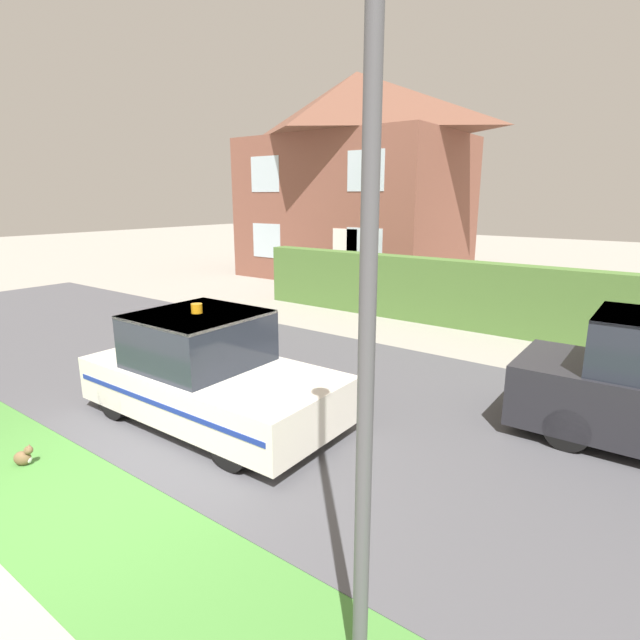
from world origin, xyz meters
name	(u,v)px	position (x,y,z in m)	size (l,w,h in m)	color
ground_plane	(77,507)	(0.00, 0.00, 0.00)	(80.00, 80.00, 0.00)	gray
road_strip	(306,393)	(0.00, 3.90, 0.01)	(28.00, 6.40, 0.01)	#4C4C51
lawn_verge	(70,510)	(0.00, -0.07, 0.00)	(28.00, 1.54, 0.01)	#478438
garden_hedge	(430,291)	(-0.45, 9.60, 0.83)	(10.26, 0.53, 1.66)	#4C7233
police_car	(209,373)	(-0.53, 2.30, 0.71)	(3.90, 1.88, 1.70)	black
cat	(24,457)	(-1.34, 0.06, 0.11)	(0.31, 0.24, 0.26)	brown
house_left	(355,176)	(-6.30, 15.01, 3.95)	(8.47, 5.87, 7.74)	brown
street_lamp	(371,171)	(3.41, 0.17, 3.31)	(0.24, 0.24, 5.70)	#4C4C51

